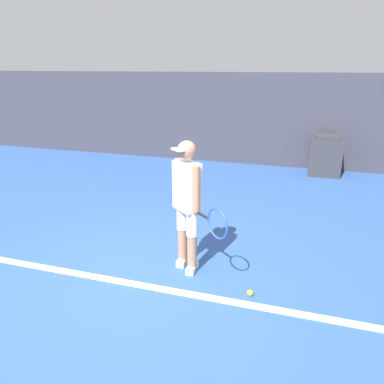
% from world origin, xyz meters
% --- Properties ---
extents(ground_plane, '(24.00, 24.00, 0.00)m').
position_xyz_m(ground_plane, '(0.00, 0.00, 0.00)').
color(ground_plane, '#2D5193').
extents(back_wall, '(24.00, 0.10, 2.26)m').
position_xyz_m(back_wall, '(0.00, 5.99, 1.13)').
color(back_wall, '#383842').
rests_on(back_wall, ground_plane).
extents(court_baseline, '(21.60, 0.10, 0.01)m').
position_xyz_m(court_baseline, '(0.00, -0.04, 0.01)').
color(court_baseline, white).
rests_on(court_baseline, ground_plane).
extents(tennis_player, '(0.81, 0.69, 1.62)m').
position_xyz_m(tennis_player, '(0.47, 0.51, 0.90)').
color(tennis_player, '#A37556').
rests_on(tennis_player, ground_plane).
extents(tennis_ball, '(0.07, 0.07, 0.07)m').
position_xyz_m(tennis_ball, '(1.32, 0.15, 0.03)').
color(tennis_ball, '#D1E533').
rests_on(tennis_ball, ground_plane).
extents(covered_chair, '(0.70, 0.71, 0.91)m').
position_xyz_m(covered_chair, '(2.18, 5.54, 0.43)').
color(covered_chair, '#333338').
rests_on(covered_chair, ground_plane).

